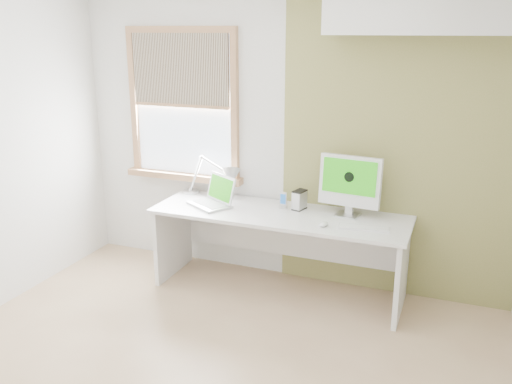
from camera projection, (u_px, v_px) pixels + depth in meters
The scene contains 12 objects.
room at pixel (192, 191), 3.26m from camera, with size 4.04×3.54×2.64m.
accent_wall at pixel (400, 147), 4.46m from camera, with size 2.00×0.02×2.60m, color olive.
soffit at pixel (437, 5), 3.92m from camera, with size 1.60×0.40×0.42m, color white.
window at pixel (182, 106), 5.07m from camera, with size 1.20×0.14×1.42m.
desk at pixel (281, 232), 4.74m from camera, with size 2.20×0.70×0.73m.
desk_lamp at pixel (223, 178), 4.96m from camera, with size 0.66×0.29×0.38m.
laptop at pixel (214, 198), 4.83m from camera, with size 0.47×0.44×0.26m.
phone_dock at pixel (283, 204), 4.75m from camera, with size 0.09×0.09×0.14m.
external_drive at pixel (299, 200), 4.70m from camera, with size 0.11×0.15×0.17m.
imac at pixel (350, 182), 4.50m from camera, with size 0.53×0.19×0.51m.
keyboard at pixel (364, 228), 4.26m from camera, with size 0.41×0.16×0.02m.
mouse at pixel (324, 224), 4.32m from camera, with size 0.06×0.11×0.03m, color white.
Camera 1 is at (1.50, -2.77, 2.24)m, focal length 38.13 mm.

